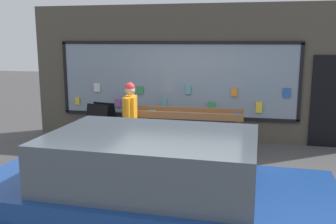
{
  "coord_description": "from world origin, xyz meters",
  "views": [
    {
      "loc": [
        1.28,
        -6.65,
        2.43
      ],
      "look_at": [
        -0.3,
        0.92,
        0.93
      ],
      "focal_mm": 40.0,
      "sensor_mm": 36.0,
      "label": 1
    }
  ],
  "objects_px": {
    "small_dog": "(152,150)",
    "parked_car": "(152,191)",
    "person_browsing": "(130,115)",
    "display_table_main": "(183,118)",
    "sandwich_board_sign": "(101,124)"
  },
  "relations": [
    {
      "from": "small_dog",
      "to": "parked_car",
      "type": "bearing_deg",
      "value": 164.88
    },
    {
      "from": "parked_car",
      "to": "person_browsing",
      "type": "bearing_deg",
      "value": 113.41
    },
    {
      "from": "small_dog",
      "to": "parked_car",
      "type": "relative_size",
      "value": 0.13
    },
    {
      "from": "display_table_main",
      "to": "small_dog",
      "type": "xyz_separation_m",
      "value": [
        -0.49,
        -0.87,
        -0.49
      ]
    },
    {
      "from": "display_table_main",
      "to": "sandwich_board_sign",
      "type": "bearing_deg",
      "value": 172.04
    },
    {
      "from": "sandwich_board_sign",
      "to": "parked_car",
      "type": "relative_size",
      "value": 0.24
    },
    {
      "from": "sandwich_board_sign",
      "to": "small_dog",
      "type": "bearing_deg",
      "value": -24.68
    },
    {
      "from": "display_table_main",
      "to": "sandwich_board_sign",
      "type": "distance_m",
      "value": 2.03
    },
    {
      "from": "display_table_main",
      "to": "small_dog",
      "type": "distance_m",
      "value": 1.11
    },
    {
      "from": "display_table_main",
      "to": "person_browsing",
      "type": "relative_size",
      "value": 1.59
    },
    {
      "from": "sandwich_board_sign",
      "to": "person_browsing",
      "type": "bearing_deg",
      "value": -29.53
    },
    {
      "from": "small_dog",
      "to": "sandwich_board_sign",
      "type": "height_order",
      "value": "sandwich_board_sign"
    },
    {
      "from": "display_table_main",
      "to": "parked_car",
      "type": "distance_m",
      "value": 3.91
    },
    {
      "from": "display_table_main",
      "to": "small_dog",
      "type": "bearing_deg",
      "value": -119.33
    },
    {
      "from": "display_table_main",
      "to": "person_browsing",
      "type": "distance_m",
      "value": 1.18
    }
  ]
}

